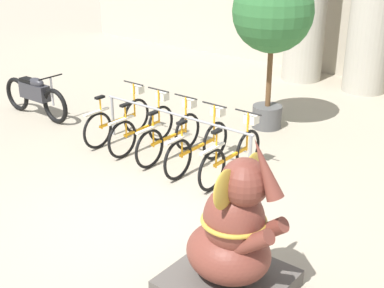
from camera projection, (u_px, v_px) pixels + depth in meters
The scene contains 10 objects.
ground_plane at pixel (141, 221), 7.20m from camera, with size 60.00×60.00×0.00m, color #9E937F.
bike_rack at pixel (175, 123), 8.98m from camera, with size 3.12×0.05×0.77m.
bicycle_0 at pixel (119, 119), 9.72m from camera, with size 0.48×1.64×0.99m.
bicycle_1 at pixel (144, 127), 9.34m from camera, with size 0.48×1.64×0.99m.
bicycle_2 at pixel (171, 136), 8.97m from camera, with size 0.48×1.64×0.99m.
bicycle_3 at pixel (199, 145), 8.58m from camera, with size 0.48×1.64×0.99m.
bicycle_4 at pixel (232, 155), 8.24m from camera, with size 0.48×1.64×0.99m.
elephant_statue at pixel (232, 242), 5.58m from camera, with size 1.21×1.21×1.90m.
motorcycle at pixel (35, 95), 10.83m from camera, with size 1.97×0.55×0.95m.
potted_tree at pixel (273, 17), 9.63m from camera, with size 1.48×1.48×2.96m.
Camera 1 is at (4.42, -4.45, 3.75)m, focal length 50.00 mm.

